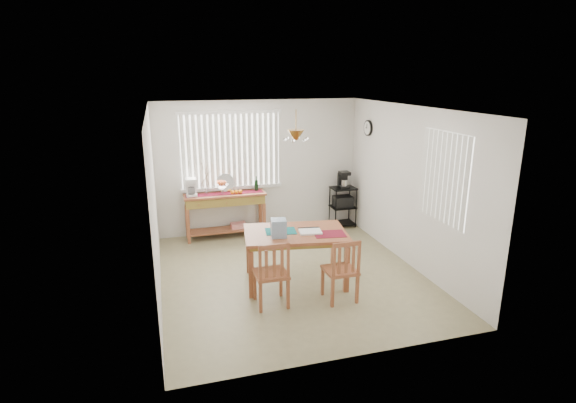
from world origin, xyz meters
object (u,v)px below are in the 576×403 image
object	(u,v)px
sideboard	(226,205)
dining_table	(295,238)
chair_right	(341,270)
wire_cart	(343,203)
cart_items	(343,180)
chair_left	(272,274)

from	to	relation	value
sideboard	dining_table	bearing A→B (deg)	-72.56
dining_table	chair_right	xyz separation A→B (m)	(0.44, -0.74, -0.26)
wire_cart	cart_items	bearing A→B (deg)	90.00
dining_table	chair_right	distance (m)	0.90
dining_table	chair_left	world-z (taller)	chair_left
sideboard	wire_cart	bearing A→B (deg)	-0.45
cart_items	sideboard	bearing A→B (deg)	179.76
sideboard	dining_table	distance (m)	2.37
cart_items	chair_left	bearing A→B (deg)	-128.03
chair_right	cart_items	bearing A→B (deg)	66.87
sideboard	chair_right	world-z (taller)	chair_right
dining_table	chair_right	bearing A→B (deg)	-59.61
wire_cart	dining_table	bearing A→B (deg)	-127.46
wire_cart	chair_left	bearing A→B (deg)	-128.11
chair_left	dining_table	bearing A→B (deg)	49.60
chair_right	sideboard	bearing A→B (deg)	110.89
cart_items	dining_table	world-z (taller)	cart_items
dining_table	chair_right	size ratio (longest dim) A/B	1.76
wire_cart	chair_right	size ratio (longest dim) A/B	0.89
cart_items	chair_left	size ratio (longest dim) A/B	0.36
wire_cart	dining_table	distance (m)	2.83
sideboard	chair_left	bearing A→B (deg)	-86.30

